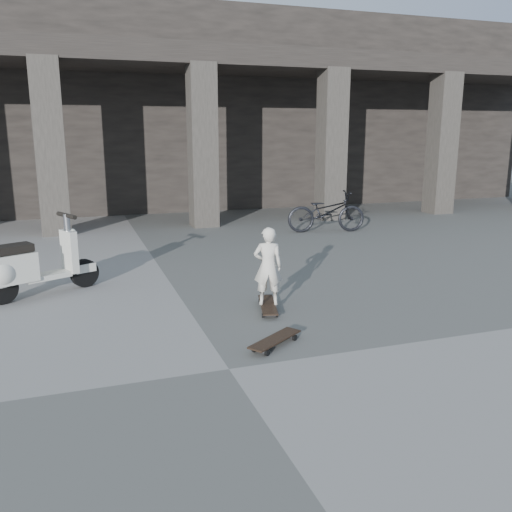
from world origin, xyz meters
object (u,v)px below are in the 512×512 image
object	(u,v)px
longboard	(268,305)
skateboard_spare	(275,340)
child	(268,266)
scooter	(24,268)
bicycle	(326,212)

from	to	relation	value
longboard	skateboard_spare	bearing A→B (deg)	178.50
skateboard_spare	child	bearing A→B (deg)	39.16
skateboard_spare	scooter	world-z (taller)	scooter
skateboard_spare	child	world-z (taller)	child
longboard	scooter	size ratio (longest dim) A/B	0.56
longboard	bicycle	bearing A→B (deg)	-18.49
bicycle	longboard	bearing A→B (deg)	158.38
scooter	bicycle	xyz separation A→B (m)	(6.50, 3.46, 0.02)
child	bicycle	distance (m)	6.07
longboard	skateboard_spare	distance (m)	1.27
bicycle	scooter	bearing A→B (deg)	129.80
child	scooter	size ratio (longest dim) A/B	0.67
longboard	child	xyz separation A→B (m)	(0.00, 0.00, 0.55)
scooter	bicycle	bearing A→B (deg)	2.68
skateboard_spare	scooter	bearing A→B (deg)	100.31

